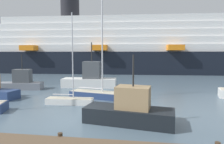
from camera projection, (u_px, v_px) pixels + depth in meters
ground_plane at (82, 122)px, 13.55m from camera, size 600.00×600.00×0.00m
sailboat_1 at (70, 100)px, 18.33m from camera, size 4.46×1.16×8.44m
sailboat_3 at (98, 93)px, 20.84m from camera, size 6.42×2.98×11.32m
fishing_boat_0 at (21, 82)px, 25.80m from camera, size 5.80×2.50×4.63m
fishing_boat_1 at (90, 79)px, 27.60m from camera, size 7.70×2.78×6.29m
fishing_boat_2 at (130, 110)px, 13.23m from camera, size 6.28×2.95×4.68m
cruise_ship at (135, 49)px, 49.29m from camera, size 94.26×18.02×18.28m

